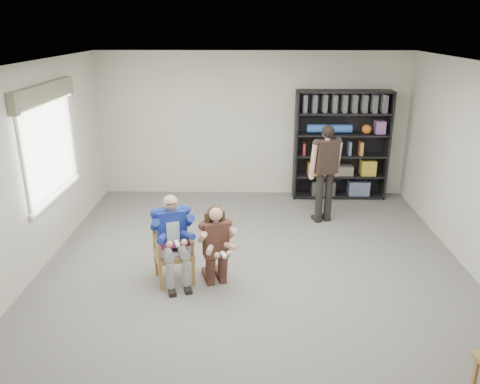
# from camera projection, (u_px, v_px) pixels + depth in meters

# --- Properties ---
(room_shell) EXTENTS (6.00, 7.00, 2.80)m
(room_shell) POSITION_uv_depth(u_px,v_px,m) (255.00, 182.00, 5.84)
(room_shell) COLOR beige
(room_shell) RESTS_ON ground
(floor) EXTENTS (6.00, 7.00, 0.01)m
(floor) POSITION_uv_depth(u_px,v_px,m) (254.00, 280.00, 6.31)
(floor) COLOR #65645E
(floor) RESTS_ON ground
(window_left) EXTENTS (0.16, 2.00, 1.75)m
(window_left) POSITION_uv_depth(u_px,v_px,m) (51.00, 144.00, 6.76)
(window_left) COLOR white
(window_left) RESTS_ON room_shell
(armchair) EXTENTS (0.68, 0.67, 0.93)m
(armchair) POSITION_uv_depth(u_px,v_px,m) (173.00, 248.00, 6.18)
(armchair) COLOR #B07D3B
(armchair) RESTS_ON floor
(seated_man) EXTENTS (0.73, 0.86, 1.21)m
(seated_man) POSITION_uv_depth(u_px,v_px,m) (173.00, 239.00, 6.13)
(seated_man) COLOR navy
(seated_man) RESTS_ON floor
(kneeling_woman) EXTENTS (0.68, 0.86, 1.11)m
(kneeling_woman) POSITION_uv_depth(u_px,v_px,m) (216.00, 247.00, 6.02)
(kneeling_woman) COLOR #3B251A
(kneeling_woman) RESTS_ON floor
(bookshelf) EXTENTS (1.80, 0.38, 2.10)m
(bookshelf) POSITION_uv_depth(u_px,v_px,m) (341.00, 146.00, 9.01)
(bookshelf) COLOR black
(bookshelf) RESTS_ON floor
(standing_man) EXTENTS (0.60, 0.46, 1.71)m
(standing_man) POSITION_uv_depth(u_px,v_px,m) (325.00, 175.00, 7.92)
(standing_man) COLOR black
(standing_man) RESTS_ON floor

